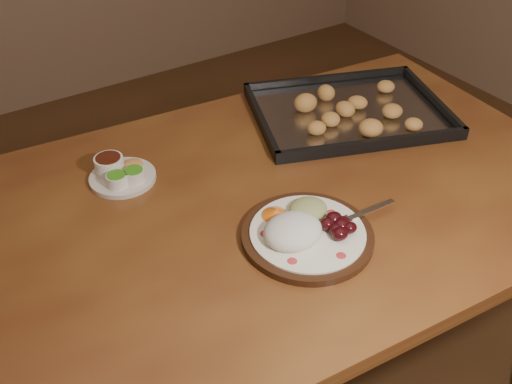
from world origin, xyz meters
TOP-DOWN VIEW (x-y plane):
  - ground at (0.00, 0.00)m, footprint 4.00×4.00m
  - dining_table at (-0.12, -0.13)m, footprint 1.57×1.02m
  - dinner_plate at (-0.12, -0.29)m, footprint 0.34×0.27m
  - condiment_saucer at (-0.36, 0.10)m, footprint 0.15×0.15m
  - baking_tray at (0.27, 0.04)m, footprint 0.60×0.52m

SIDE VIEW (x-z plane):
  - ground at x=0.00m, z-range 0.00..0.00m
  - dining_table at x=-0.12m, z-range 0.28..1.03m
  - baking_tray at x=0.27m, z-range 0.74..0.79m
  - condiment_saucer at x=-0.36m, z-range 0.74..0.79m
  - dinner_plate at x=-0.12m, z-range 0.74..0.80m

